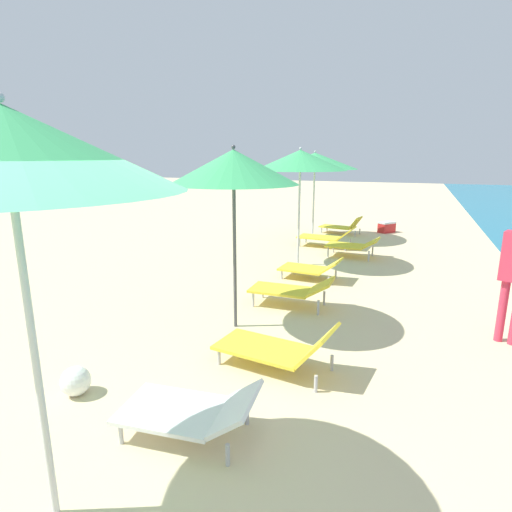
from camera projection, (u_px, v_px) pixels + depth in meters
name	position (u px, v px, depth m)	size (l,w,h in m)	color
umbrella_nearest	(6.00, 149.00, 2.39)	(2.07, 2.07, 2.87)	silver
lounger_nearest_shoreside	(190.00, 410.00, 3.78)	(1.33, 0.79, 0.49)	white
umbrella_second	(234.00, 167.00, 5.71)	(1.83, 1.83, 2.66)	#4C4C51
lounger_second_shoreside	(292.00, 289.00, 7.03)	(1.41, 0.61, 0.54)	yellow
lounger_second_inland	(278.00, 347.00, 4.97)	(1.52, 0.83, 0.63)	yellow
umbrella_third	(300.00, 160.00, 9.22)	(2.09, 2.09, 2.70)	silver
lounger_third_shoreside	(353.00, 245.00, 10.47)	(1.33, 0.75, 0.52)	yellow
lounger_third_inland	(311.00, 268.00, 8.61)	(1.30, 0.74, 0.47)	yellow
umbrella_farthest	(315.00, 161.00, 12.29)	(2.55, 2.55, 2.66)	silver
lounger_farthest_shoreside	(342.00, 226.00, 13.60)	(1.40, 0.80, 0.60)	yellow
lounger_farthest_inland	(327.00, 236.00, 11.62)	(1.62, 0.76, 0.61)	yellow
cooler_box	(387.00, 227.00, 13.86)	(0.59, 0.63, 0.36)	red
beach_ball	(75.00, 381.00, 4.45)	(0.32, 0.32, 0.32)	white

